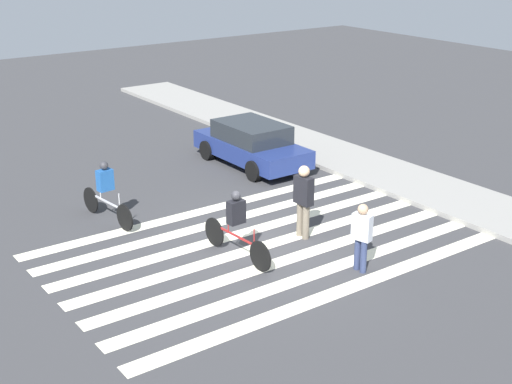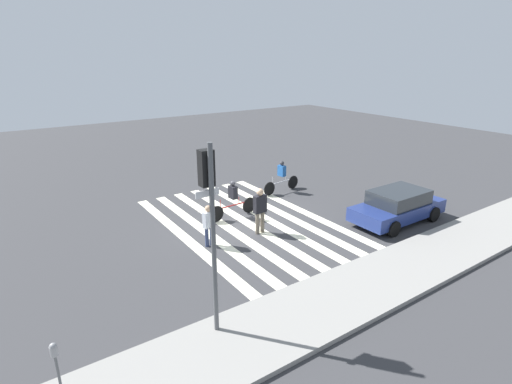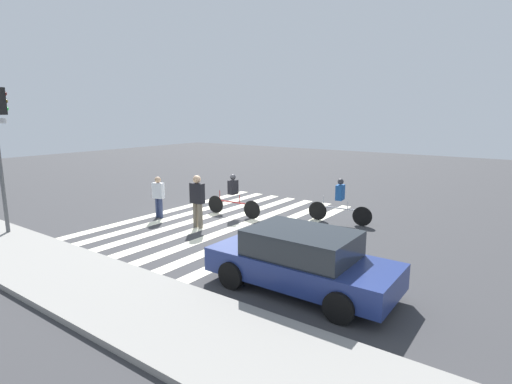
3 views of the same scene
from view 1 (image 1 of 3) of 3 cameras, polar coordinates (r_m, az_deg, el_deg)
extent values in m
plane|color=#38383A|center=(17.17, 0.39, -4.41)|extent=(60.00, 60.00, 0.00)
cube|color=gray|center=(21.17, 14.17, 0.05)|extent=(36.00, 2.50, 0.14)
cube|color=#F2EDCC|center=(19.30, -4.51, -1.58)|extent=(0.43, 10.00, 0.01)
cube|color=#F2EDCC|center=(18.57, -3.00, -2.45)|extent=(0.43, 10.00, 0.01)
cube|color=#F2EDCC|center=(17.86, -1.38, -3.39)|extent=(0.43, 10.00, 0.01)
cube|color=#F2EDCC|center=(17.17, 0.39, -4.40)|extent=(0.43, 10.00, 0.01)
cube|color=#F2EDCC|center=(16.50, 2.30, -5.49)|extent=(0.43, 10.00, 0.01)
cube|color=#F2EDCC|center=(15.86, 4.38, -6.66)|extent=(0.43, 10.00, 0.01)
cube|color=#F2EDCC|center=(15.25, 6.64, -7.92)|extent=(0.43, 10.00, 0.01)
cylinder|color=navy|center=(16.09, 8.11, -4.91)|extent=(0.14, 0.14, 0.76)
cylinder|color=navy|center=(15.97, 8.60, -5.15)|extent=(0.14, 0.14, 0.76)
cube|color=silver|center=(15.76, 8.48, -2.79)|extent=(0.48, 0.31, 0.60)
sphere|color=tan|center=(15.60, 8.56, -1.38)|extent=(0.24, 0.24, 0.24)
cylinder|color=#6B6051|center=(17.65, 3.54, -2.17)|extent=(0.17, 0.17, 0.88)
cylinder|color=#6B6051|center=(17.49, 4.02, -2.41)|extent=(0.17, 0.17, 0.88)
cube|color=black|center=(17.28, 3.83, 0.13)|extent=(0.52, 0.25, 0.70)
sphere|color=tan|center=(17.12, 3.87, 1.66)|extent=(0.28, 0.28, 0.28)
cylinder|color=black|center=(15.86, 0.34, -5.17)|extent=(0.71, 0.08, 0.71)
cylinder|color=black|center=(17.12, -3.35, -3.22)|extent=(0.71, 0.08, 0.71)
cube|color=maroon|center=(16.40, -1.58, -3.54)|extent=(1.48, 0.12, 0.04)
cylinder|color=maroon|center=(16.56, -2.23, -2.70)|extent=(0.03, 0.03, 0.32)
cylinder|color=maroon|center=(15.85, -0.15, -3.62)|extent=(0.03, 0.03, 0.40)
cube|color=black|center=(16.17, -1.60, -1.61)|extent=(0.26, 0.41, 0.55)
sphere|color=#333338|center=(16.03, -1.62, -0.30)|extent=(0.22, 0.22, 0.22)
cylinder|color=black|center=(18.23, -10.46, -2.04)|extent=(0.70, 0.12, 0.70)
cylinder|color=black|center=(19.60, -13.08, -0.63)|extent=(0.70, 0.12, 0.70)
cube|color=#B2B2B7|center=(18.84, -11.86, -0.77)|extent=(1.42, 0.19, 0.04)
cylinder|color=#B2B2B7|center=(19.03, -12.35, -0.08)|extent=(0.03, 0.03, 0.32)
cylinder|color=#B2B2B7|center=(18.26, -10.89, -0.71)|extent=(0.03, 0.03, 0.40)
cube|color=#1E5199|center=(18.64, -11.99, 0.94)|extent=(0.28, 0.42, 0.55)
sphere|color=#333338|center=(18.52, -12.08, 2.09)|extent=(0.22, 0.22, 0.22)
cube|color=navy|center=(22.93, -0.36, 3.49)|extent=(4.27, 1.77, 0.57)
cube|color=#23282D|center=(22.77, -0.36, 4.86)|extent=(2.35, 1.63, 0.57)
cylinder|color=black|center=(22.49, 3.39, 2.52)|extent=(0.64, 0.20, 0.64)
cylinder|color=black|center=(21.49, -0.20, 1.70)|extent=(0.64, 0.20, 0.64)
cylinder|color=black|center=(24.51, -0.50, 4.06)|extent=(0.64, 0.20, 0.64)
cylinder|color=black|center=(23.59, -3.94, 3.36)|extent=(0.64, 0.20, 0.64)
camera|label=2|loc=(22.66, 45.14, 13.45)|focal=28.00mm
camera|label=3|loc=(30.06, 6.91, 13.97)|focal=28.00mm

